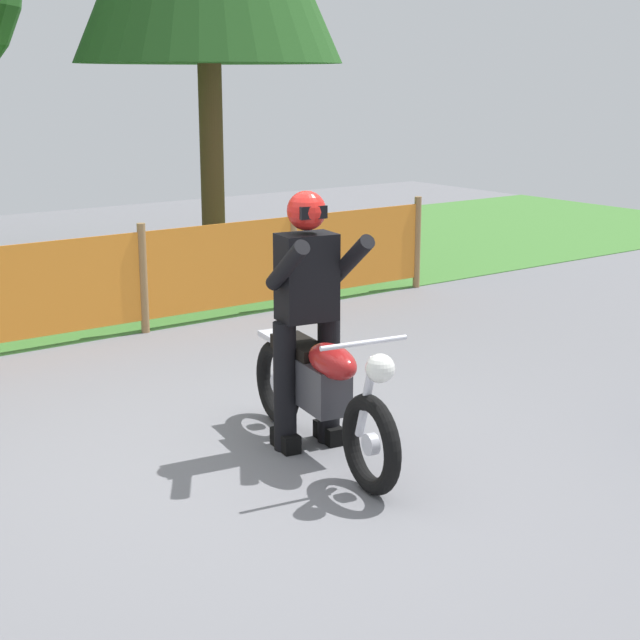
# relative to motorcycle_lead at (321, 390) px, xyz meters

# --- Properties ---
(ground) EXTENTS (24.00, 24.00, 0.02)m
(ground) POSITION_rel_motorcycle_lead_xyz_m (-0.39, 0.25, -0.45)
(ground) COLOR slate
(barrier_fence) EXTENTS (8.71, 0.08, 1.05)m
(barrier_fence) POSITION_rel_motorcycle_lead_xyz_m (-0.39, 3.49, 0.10)
(barrier_fence) COLOR olive
(barrier_fence) RESTS_ON ground
(motorcycle_lead) EXTENTS (0.63, 1.90, 0.91)m
(motorcycle_lead) POSITION_rel_motorcycle_lead_xyz_m (0.00, 0.00, 0.00)
(motorcycle_lead) COLOR black
(motorcycle_lead) RESTS_ON ground
(rider_lead) EXTENTS (0.61, 0.62, 1.69)m
(rider_lead) POSITION_rel_motorcycle_lead_xyz_m (0.03, 0.18, 0.48)
(rider_lead) COLOR black
(rider_lead) RESTS_ON ground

